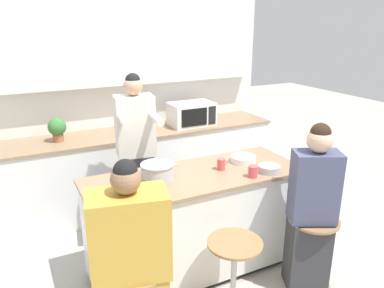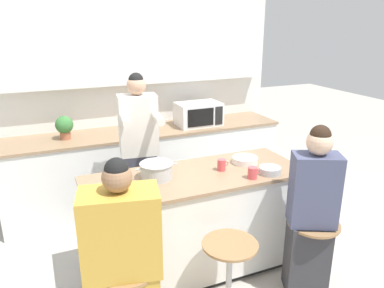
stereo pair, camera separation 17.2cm
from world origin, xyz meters
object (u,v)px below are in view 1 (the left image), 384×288
object	(u,v)px
person_seated_near	(311,216)
cooking_pot	(157,171)
bar_stool_center	(234,273)
person_wrapped_blanket	(131,270)
juice_carton	(123,185)
bar_stool_rightmost	(311,247)
microwave	(191,114)
potted_plant	(57,128)
person_cooking	(137,162)
coffee_cup_far	(253,171)
fruit_bowl	(269,169)
kitchen_island	(196,223)
coffee_cup_near	(221,164)

from	to	relation	value
person_seated_near	cooking_pot	distance (m)	1.29
bar_stool_center	person_wrapped_blanket	size ratio (longest dim) A/B	0.45
juice_carton	bar_stool_rightmost	bearing A→B (deg)	-19.40
person_wrapped_blanket	person_seated_near	xyz separation A→B (m)	(1.51, -0.00, 0.01)
microwave	potted_plant	distance (m)	1.56
person_wrapped_blanket	juice_carton	world-z (taller)	person_wrapped_blanket
person_cooking	person_seated_near	bearing A→B (deg)	-44.39
coffee_cup_far	bar_stool_center	bearing A→B (deg)	-137.20
fruit_bowl	person_wrapped_blanket	bearing A→B (deg)	-163.79
kitchen_island	potted_plant	size ratio (longest dim) A/B	7.37
coffee_cup_far	potted_plant	xyz separation A→B (m)	(-1.31, 1.69, 0.11)
kitchen_island	coffee_cup_far	xyz separation A→B (m)	(0.40, -0.25, 0.51)
bar_stool_center	fruit_bowl	world-z (taller)	fruit_bowl
bar_stool_center	person_cooking	xyz separation A→B (m)	(-0.29, 1.30, 0.48)
bar_stool_rightmost	bar_stool_center	bearing A→B (deg)	179.14
potted_plant	coffee_cup_near	bearing A→B (deg)	-51.31
person_seated_near	coffee_cup_near	world-z (taller)	person_seated_near
kitchen_island	fruit_bowl	bearing A→B (deg)	-21.19
person_wrapped_blanket	bar_stool_center	bearing A→B (deg)	12.12
cooking_pot	kitchen_island	bearing A→B (deg)	-10.39
person_cooking	coffee_cup_far	bearing A→B (deg)	-45.77
microwave	potted_plant	world-z (taller)	microwave
coffee_cup_near	potted_plant	bearing A→B (deg)	128.69
kitchen_island	cooking_pot	bearing A→B (deg)	169.61
kitchen_island	microwave	xyz separation A→B (m)	(0.65, 1.39, 0.61)
person_cooking	coffee_cup_near	world-z (taller)	person_cooking
person_seated_near	microwave	world-z (taller)	person_seated_near
juice_carton	kitchen_island	bearing A→B (deg)	11.65
bar_stool_center	juice_carton	distance (m)	1.05
bar_stool_rightmost	coffee_cup_near	distance (m)	1.01
fruit_bowl	potted_plant	size ratio (longest dim) A/B	0.73
coffee_cup_far	microwave	bearing A→B (deg)	81.27
cooking_pot	microwave	world-z (taller)	microwave
microwave	bar_stool_center	bearing A→B (deg)	-107.92
coffee_cup_far	bar_stool_rightmost	bearing A→B (deg)	-47.26
person_cooking	coffee_cup_far	distance (m)	1.17
coffee_cup_near	potted_plant	world-z (taller)	potted_plant
juice_carton	potted_plant	distance (m)	1.59
potted_plant	person_cooking	bearing A→B (deg)	-51.01
person_wrapped_blanket	juice_carton	bearing A→B (deg)	88.73
bar_stool_center	juice_carton	size ratio (longest dim) A/B	3.09
bar_stool_center	coffee_cup_near	bearing A→B (deg)	68.30
bar_stool_rightmost	person_seated_near	world-z (taller)	person_seated_near
bar_stool_rightmost	fruit_bowl	world-z (taller)	fruit_bowl
coffee_cup_near	potted_plant	xyz separation A→B (m)	(-1.15, 1.44, 0.11)
person_wrapped_blanket	coffee_cup_far	size ratio (longest dim) A/B	12.75
person_cooking	microwave	size ratio (longest dim) A/B	3.22
fruit_bowl	juice_carton	size ratio (longest dim) A/B	0.90
cooking_pot	coffee_cup_near	world-z (taller)	cooking_pot
fruit_bowl	microwave	world-z (taller)	microwave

